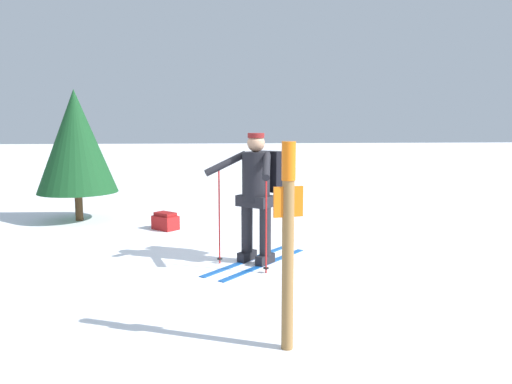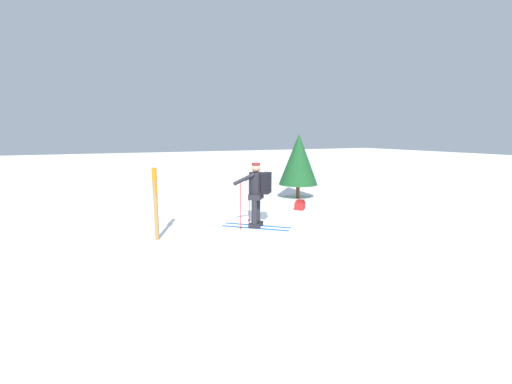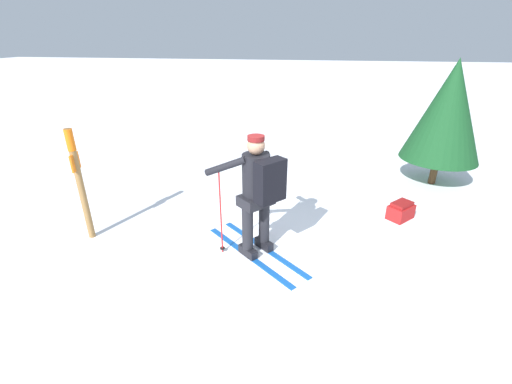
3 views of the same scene
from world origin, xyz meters
The scene contains 5 objects.
ground_plane centered at (0.00, 0.00, 0.00)m, with size 80.00×80.00×0.00m, color white.
skier centered at (0.40, -0.13, 0.99)m, with size 1.61×1.47×1.68m.
dropped_backpack centered at (-1.77, -1.51, 0.14)m, with size 0.49×0.50×0.30m.
trail_marker centered at (2.96, -0.14, 0.98)m, with size 0.11×0.24×1.67m.
pine_tree centered at (-2.73, -3.19, 1.48)m, with size 1.46×1.46×2.43m.
Camera 1 is at (6.73, -0.74, 1.80)m, focal length 35.00 mm.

